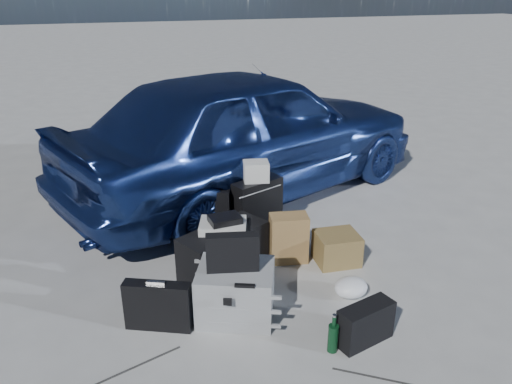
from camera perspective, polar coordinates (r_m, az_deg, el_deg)
ground at (r=3.91m, az=0.48°, el=-13.30°), size 60.00×60.00×0.00m
car at (r=5.68m, az=-0.88°, el=6.95°), size 4.73×3.27×1.49m
pelican_case at (r=3.75m, az=-2.33°, el=-11.36°), size 0.68×0.62×0.40m
laptop_bag at (r=3.57m, az=-2.70°, el=-6.91°), size 0.39×0.18×0.28m
briefcase at (r=3.70m, az=-11.15°, el=-12.66°), size 0.48×0.30×0.37m
suitcase_left at (r=4.69m, az=-5.56°, el=-2.87°), size 0.45×0.30×0.56m
suitcase_right at (r=4.77m, az=0.15°, el=-2.01°), size 0.53×0.35×0.60m
white_carton at (r=4.62m, az=0.00°, el=2.39°), size 0.26×0.23×0.18m
duffel_bag at (r=4.29m, az=-3.72°, el=-6.70°), size 0.84×0.66×0.39m
flat_box_white at (r=4.20m, az=-3.80°, el=-3.86°), size 0.46×0.40×0.07m
flat_box_black at (r=4.17m, az=-3.57°, el=-3.13°), size 0.27×0.20×0.06m
kraft_bag at (r=4.43m, az=3.75°, el=-5.29°), size 0.36×0.26×0.44m
cardboard_box at (r=4.49m, az=9.22°, el=-6.34°), size 0.39×0.35×0.27m
plastic_bag at (r=4.09m, az=10.81°, el=-10.65°), size 0.32×0.28×0.15m
messenger_bag at (r=3.62m, az=12.39°, el=-14.49°), size 0.44×0.25×0.29m
green_bottle at (r=3.50m, az=8.82°, el=-15.71°), size 0.09×0.09×0.28m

